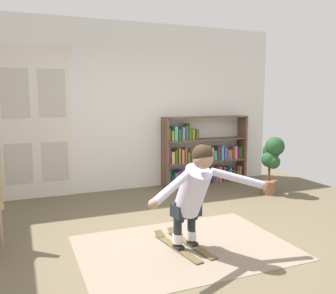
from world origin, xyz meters
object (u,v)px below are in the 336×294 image
Objects in this scene: bookshelf at (202,157)px; skis_pair at (183,245)px; potted_plant at (272,159)px; person_skier at (194,190)px.

skis_pair is (-1.54, -2.52, -0.49)m from bookshelf.
potted_plant is 2.76m from skis_pair.
person_skier is at bearing -81.43° from skis_pair.
potted_plant is at bearing -55.44° from bookshelf.
bookshelf is 1.71× the size of potted_plant.
skis_pair is at bearing -148.08° from potted_plant.
person_skier is at bearing -118.99° from bookshelf.
potted_plant is at bearing 35.78° from person_skier.
bookshelf is 3.11m from person_skier.
potted_plant is 1.09× the size of skis_pair.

